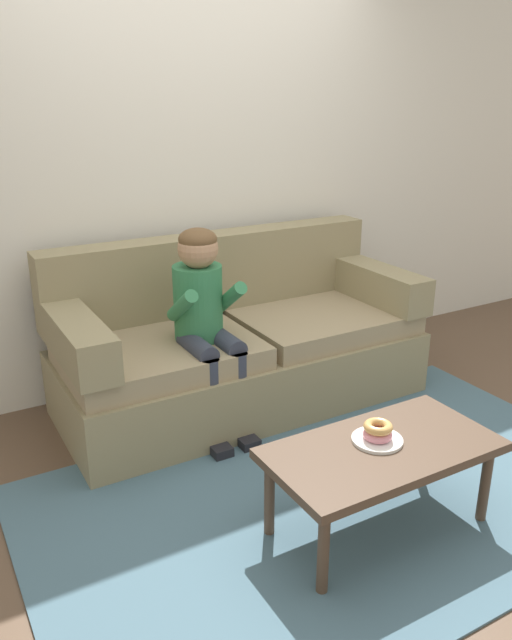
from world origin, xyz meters
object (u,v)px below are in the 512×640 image
person_child (205,312)px  toy_controller (405,426)px  donut (378,435)px  couch (238,345)px  coffee_table (382,455)px

person_child → toy_controller: (0.92, -0.58, -0.65)m
person_child → donut: bearing=-77.5°
couch → donut: couch is taller
donut → toy_controller: (0.67, 0.53, -0.41)m
donut → couch: bearing=87.5°
donut → toy_controller: size_ratio=0.53×
couch → coffee_table: (-0.06, -1.35, 0.01)m
coffee_table → person_child: bearing=102.0°
couch → coffee_table: 1.35m
coffee_table → person_child: 1.21m
person_child → donut: size_ratio=9.18×
donut → toy_controller: 0.94m
coffee_table → person_child: (-0.24, 1.14, 0.32)m
couch → coffee_table: bearing=-92.6°
coffee_table → couch: bearing=87.4°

